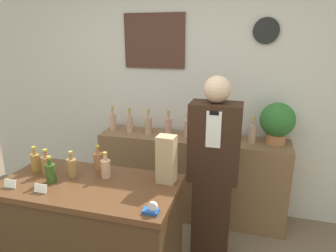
{
  "coord_description": "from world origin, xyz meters",
  "views": [
    {
      "loc": [
        0.73,
        -1.2,
        1.94
      ],
      "look_at": [
        0.1,
        1.08,
        1.22
      ],
      "focal_mm": 32.0,
      "sensor_mm": 36.0,
      "label": 1
    }
  ],
  "objects_px": {
    "shopkeeper": "(213,173)",
    "paper_bag": "(166,159)",
    "tape_dispenser": "(152,210)",
    "potted_plant": "(277,121)"
  },
  "relations": [
    {
      "from": "shopkeeper",
      "to": "paper_bag",
      "type": "bearing_deg",
      "value": -115.32
    },
    {
      "from": "shopkeeper",
      "to": "tape_dispenser",
      "type": "relative_size",
      "value": 18.28
    },
    {
      "from": "potted_plant",
      "to": "tape_dispenser",
      "type": "bearing_deg",
      "value": -116.02
    },
    {
      "from": "paper_bag",
      "to": "tape_dispenser",
      "type": "relative_size",
      "value": 3.68
    },
    {
      "from": "shopkeeper",
      "to": "paper_bag",
      "type": "height_order",
      "value": "shopkeeper"
    },
    {
      "from": "potted_plant",
      "to": "tape_dispenser",
      "type": "height_order",
      "value": "potted_plant"
    },
    {
      "from": "tape_dispenser",
      "to": "paper_bag",
      "type": "bearing_deg",
      "value": 93.51
    },
    {
      "from": "shopkeeper",
      "to": "potted_plant",
      "type": "height_order",
      "value": "shopkeeper"
    },
    {
      "from": "potted_plant",
      "to": "paper_bag",
      "type": "bearing_deg",
      "value": -123.99
    },
    {
      "from": "paper_bag",
      "to": "potted_plant",
      "type": "bearing_deg",
      "value": 56.01
    }
  ]
}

